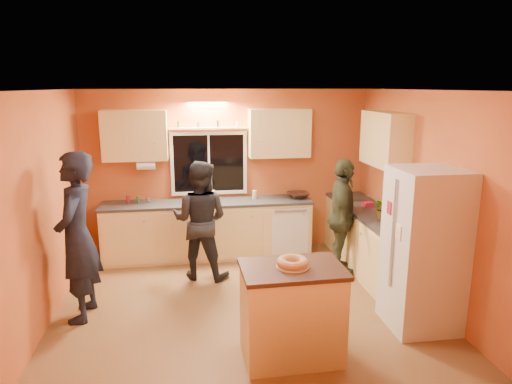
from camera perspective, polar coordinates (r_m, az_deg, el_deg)
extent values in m
plane|color=brown|center=(5.85, -1.51, -13.78)|extent=(4.50, 4.50, 0.00)
cube|color=#D96C37|center=(7.33, -3.54, 2.52)|extent=(4.50, 0.04, 2.60)
cube|color=#D96C37|center=(3.51, 2.52, -9.45)|extent=(4.50, 0.04, 2.60)
cube|color=#D96C37|center=(5.59, -25.17, -2.09)|extent=(0.04, 4.00, 2.60)
cube|color=#D96C37|center=(6.08, 19.95, -0.47)|extent=(0.04, 4.00, 2.60)
cube|color=white|center=(5.22, -1.69, 12.62)|extent=(4.50, 4.00, 0.02)
cube|color=black|center=(7.27, -5.90, 3.59)|extent=(1.10, 0.02, 0.90)
cube|color=white|center=(7.25, -5.90, 3.57)|extent=(1.20, 0.04, 1.00)
cube|color=#E3C577|center=(7.09, -14.91, 6.86)|extent=(0.95, 0.33, 0.75)
cube|color=#E3C577|center=(7.19, 2.92, 7.36)|extent=(0.95, 0.33, 0.75)
cube|color=#E3C577|center=(6.61, 15.82, 6.37)|extent=(0.33, 1.00, 0.75)
cylinder|color=silver|center=(7.02, -13.58, 3.20)|extent=(0.27, 0.12, 0.12)
cube|color=#E3C577|center=(7.23, -6.00, -4.79)|extent=(3.20, 0.60, 0.86)
cube|color=#282B2D|center=(7.11, -6.08, -1.34)|extent=(3.24, 0.62, 0.04)
cube|color=#E3C577|center=(7.67, 11.46, -3.92)|extent=(0.60, 0.60, 0.86)
cube|color=#282B2D|center=(7.56, 11.61, -0.66)|extent=(0.62, 0.62, 0.04)
cube|color=#E3C577|center=(6.62, 15.01, -6.89)|extent=(0.60, 1.80, 0.86)
cube|color=#282B2D|center=(6.48, 15.24, -3.15)|extent=(0.62, 1.84, 0.04)
cube|color=silver|center=(5.35, 20.26, -6.78)|extent=(0.72, 0.70, 1.80)
cube|color=#E3C577|center=(4.65, 4.48, -14.94)|extent=(0.96, 0.65, 0.92)
cube|color=black|center=(4.45, 4.59, -9.57)|extent=(1.00, 0.69, 0.04)
torus|color=tan|center=(4.42, 4.60, -8.78)|extent=(0.31, 0.31, 0.09)
imported|color=black|center=(5.56, -21.46, -5.31)|extent=(0.50, 0.74, 1.95)
imported|color=black|center=(6.37, -7.00, -3.52)|extent=(0.97, 0.86, 1.66)
imported|color=#323622|center=(6.57, 10.71, -3.12)|extent=(0.66, 1.05, 1.67)
imported|color=black|center=(7.32, 5.30, -0.38)|extent=(0.39, 0.39, 0.08)
cylinder|color=#EFE0C8|center=(7.08, -5.69, -0.50)|extent=(0.14, 0.14, 0.17)
imported|color=gray|center=(6.30, 15.58, -1.95)|extent=(0.36, 0.34, 0.32)
cube|color=maroon|center=(6.95, 13.86, -1.52)|extent=(0.18, 0.14, 0.07)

